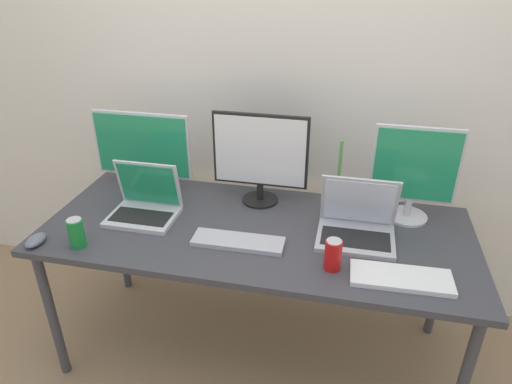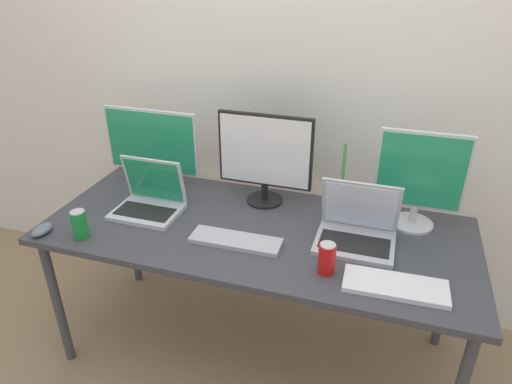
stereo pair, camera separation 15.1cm
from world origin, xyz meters
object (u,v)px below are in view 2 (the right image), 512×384
object	(u,v)px
monitor_right	(420,178)
keyboard_aux	(395,286)
bamboo_vase	(340,202)
laptop_secondary	(357,229)
soda_can_by_laptop	(80,224)
work_desk	(256,239)
monitor_center	(265,156)
mouse_by_keyboard	(42,230)
soda_can_near_keyboard	(327,259)
keyboard_main	(236,241)
laptop_silver	(150,199)
monitor_left	(152,146)

from	to	relation	value
monitor_right	keyboard_aux	world-z (taller)	monitor_right
keyboard_aux	bamboo_vase	xyz separation A→B (m)	(-0.27, 0.45, 0.07)
laptop_secondary	soda_can_by_laptop	size ratio (longest dim) A/B	2.56
work_desk	monitor_right	distance (m)	0.75
monitor_center	mouse_by_keyboard	world-z (taller)	monitor_center
soda_can_by_laptop	soda_can_near_keyboard	bearing A→B (deg)	4.10
keyboard_aux	bamboo_vase	bearing A→B (deg)	119.32
monitor_center	keyboard_aux	xyz separation A→B (m)	(0.64, -0.48, -0.23)
soda_can_near_keyboard	bamboo_vase	xyz separation A→B (m)	(-0.01, 0.43, 0.01)
work_desk	mouse_by_keyboard	size ratio (longest dim) A/B	17.22
keyboard_main	mouse_by_keyboard	size ratio (longest dim) A/B	3.52
laptop_silver	keyboard_aux	world-z (taller)	laptop_silver
monitor_center	work_desk	bearing A→B (deg)	-81.93
laptop_secondary	soda_can_by_laptop	distance (m)	1.16
work_desk	keyboard_main	bearing A→B (deg)	-109.03
monitor_left	monitor_right	size ratio (longest dim) A/B	1.14
laptop_secondary	soda_can_by_laptop	bearing A→B (deg)	-163.98
keyboard_aux	soda_can_by_laptop	world-z (taller)	soda_can_by_laptop
work_desk	monitor_left	bearing A→B (deg)	157.76
monitor_left	keyboard_aux	xyz separation A→B (m)	(1.24, -0.49, -0.20)
laptop_secondary	work_desk	bearing A→B (deg)	-176.10
monitor_center	mouse_by_keyboard	bearing A→B (deg)	-145.72
work_desk	laptop_silver	world-z (taller)	laptop_silver
work_desk	soda_can_near_keyboard	distance (m)	0.43
soda_can_by_laptop	keyboard_main	bearing A→B (deg)	13.76
monitor_right	bamboo_vase	xyz separation A→B (m)	(-0.32, -0.03, -0.16)
monitor_center	soda_can_by_laptop	distance (m)	0.87
monitor_center	bamboo_vase	bearing A→B (deg)	-5.56
monitor_left	keyboard_main	xyz separation A→B (m)	(0.59, -0.39, -0.20)
monitor_right	keyboard_main	world-z (taller)	monitor_right
monitor_left	monitor_center	world-z (taller)	monitor_center
work_desk	soda_can_near_keyboard	world-z (taller)	soda_can_near_keyboard
keyboard_main	mouse_by_keyboard	world-z (taller)	mouse_by_keyboard
laptop_silver	work_desk	bearing A→B (deg)	-0.03
monitor_left	monitor_right	world-z (taller)	monitor_right
monitor_center	keyboard_aux	world-z (taller)	monitor_center
laptop_silver	mouse_by_keyboard	size ratio (longest dim) A/B	2.77
mouse_by_keyboard	bamboo_vase	xyz separation A→B (m)	(1.20, 0.53, 0.06)
keyboard_main	keyboard_aux	distance (m)	0.66
work_desk	monitor_left	distance (m)	0.74
work_desk	mouse_by_keyboard	bearing A→B (deg)	-159.72
monitor_right	laptop_secondary	distance (m)	0.35
keyboard_aux	soda_can_near_keyboard	xyz separation A→B (m)	(-0.26, 0.02, 0.05)
keyboard_aux	soda_can_near_keyboard	size ratio (longest dim) A/B	2.95
monitor_left	laptop_secondary	xyz separation A→B (m)	(1.06, -0.23, -0.15)
laptop_secondary	keyboard_aux	xyz separation A→B (m)	(0.17, -0.26, -0.05)
laptop_secondary	keyboard_aux	bearing A→B (deg)	-56.79
laptop_secondary	soda_can_near_keyboard	distance (m)	0.26
keyboard_aux	bamboo_vase	size ratio (longest dim) A/B	1.03
work_desk	laptop_secondary	world-z (taller)	laptop_secondary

